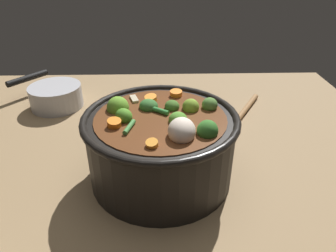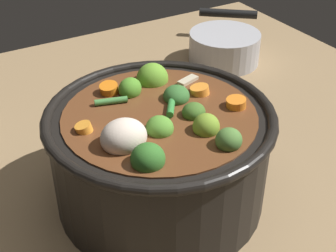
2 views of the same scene
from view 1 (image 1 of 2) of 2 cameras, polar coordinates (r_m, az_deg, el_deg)
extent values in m
plane|color=#8C704C|center=(0.61, -1.54, -8.99)|extent=(1.10, 1.10, 0.00)
cylinder|color=black|center=(0.57, -1.63, -4.09)|extent=(0.26, 0.26, 0.13)
torus|color=black|center=(0.54, -1.72, 1.45)|extent=(0.28, 0.28, 0.01)
cylinder|color=brown|center=(0.57, -1.64, -3.66)|extent=(0.23, 0.23, 0.12)
ellipsoid|color=#4D7A35|center=(0.57, 7.37, 3.89)|extent=(0.04, 0.03, 0.03)
ellipsoid|color=#639C2C|center=(0.57, -9.48, 3.29)|extent=(0.05, 0.04, 0.04)
ellipsoid|color=olive|center=(0.57, 3.89, 3.52)|extent=(0.04, 0.04, 0.03)
ellipsoid|color=#4E8C28|center=(0.53, -8.43, 1.73)|extent=(0.04, 0.04, 0.03)
ellipsoid|color=#539130|center=(0.52, 1.51, 1.12)|extent=(0.03, 0.03, 0.03)
ellipsoid|color=#336D27|center=(0.49, 6.91, -0.84)|extent=(0.04, 0.04, 0.03)
ellipsoid|color=#356A2E|center=(0.57, -3.88, 3.66)|extent=(0.05, 0.05, 0.03)
ellipsoid|color=#406926|center=(0.57, 0.43, 3.64)|extent=(0.03, 0.03, 0.02)
cylinder|color=orange|center=(0.60, -3.45, 4.92)|extent=(0.03, 0.03, 0.02)
cylinder|color=orange|center=(0.52, -10.17, 0.20)|extent=(0.03, 0.03, 0.02)
cylinder|color=orange|center=(0.62, 1.20, 5.77)|extent=(0.03, 0.03, 0.02)
cylinder|color=orange|center=(0.46, -3.30, -3.48)|extent=(0.03, 0.03, 0.02)
ellipsoid|color=beige|center=(0.48, 2.16, -0.91)|extent=(0.05, 0.05, 0.04)
cylinder|color=#42823D|center=(0.51, -7.46, -0.17)|extent=(0.04, 0.02, 0.01)
cylinder|color=#328237|center=(0.55, -1.86, 2.80)|extent=(0.03, 0.03, 0.01)
cube|color=beige|center=(0.60, -6.53, 4.96)|extent=(0.03, 0.02, 0.01)
ellipsoid|color=#996C41|center=(0.89, 6.01, 4.72)|extent=(0.09, 0.08, 0.02)
cylinder|color=#996C41|center=(0.85, 13.69, 2.77)|extent=(0.19, 0.12, 0.01)
cylinder|color=#ADADB2|center=(0.91, -20.03, 5.15)|extent=(0.14, 0.14, 0.06)
cylinder|color=black|center=(1.01, -24.55, 8.00)|extent=(0.11, 0.09, 0.02)
camera|label=2|loc=(0.48, 64.54, 20.21)|focal=51.62mm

